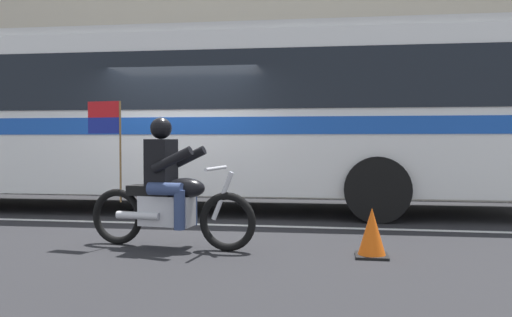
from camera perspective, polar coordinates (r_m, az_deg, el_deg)
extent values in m
plane|color=black|center=(8.87, -7.89, -6.41)|extent=(60.00, 60.00, 0.00)
cube|color=#B7B2A8|center=(13.78, -1.65, -3.09)|extent=(28.00, 3.80, 0.15)
cube|color=silver|center=(8.30, -9.11, -6.97)|extent=(26.60, 0.14, 0.01)
cube|color=#4C606B|center=(15.78, -0.37, 11.49)|extent=(25.76, 0.10, 1.40)
cube|color=white|center=(10.01, -7.43, 4.47)|extent=(12.51, 2.84, 2.70)
cube|color=black|center=(10.05, -7.45, 7.61)|extent=(11.51, 2.86, 0.96)
cube|color=#194CB2|center=(10.00, -7.43, 3.33)|extent=(12.26, 2.87, 0.28)
cube|color=silver|center=(10.17, -7.47, 12.43)|extent=(12.26, 2.71, 0.16)
cylinder|color=black|center=(8.46, 13.01, -3.30)|extent=(1.04, 0.30, 1.04)
torus|color=black|center=(6.16, -3.12, -6.85)|extent=(0.70, 0.18, 0.69)
torus|color=black|center=(6.79, -14.78, -6.10)|extent=(0.70, 0.18, 0.69)
cube|color=silver|center=(6.45, -9.64, -5.59)|extent=(0.67, 0.36, 0.36)
ellipsoid|color=black|center=(6.31, -7.62, -3.18)|extent=(0.51, 0.34, 0.24)
cube|color=black|center=(6.51, -11.24, -3.40)|extent=(0.59, 0.33, 0.12)
cylinder|color=silver|center=(6.14, -3.65, -4.06)|extent=(0.28, 0.09, 0.58)
cylinder|color=silver|center=(6.15, -4.36, -1.07)|extent=(0.12, 0.64, 0.04)
cylinder|color=silver|center=(6.45, -12.68, -6.05)|extent=(0.56, 0.16, 0.09)
cube|color=black|center=(6.43, -10.23, -0.42)|extent=(0.32, 0.39, 0.56)
sphere|color=black|center=(6.43, -10.26, 3.23)|extent=(0.26, 0.26, 0.26)
cylinder|color=navy|center=(6.55, -8.41, -3.00)|extent=(0.44, 0.20, 0.15)
cylinder|color=navy|center=(6.50, -6.96, -5.16)|extent=(0.13, 0.13, 0.46)
cylinder|color=navy|center=(6.23, -9.82, -3.26)|extent=(0.44, 0.20, 0.15)
cylinder|color=navy|center=(6.18, -8.30, -5.54)|extent=(0.13, 0.13, 0.46)
cylinder|color=black|center=(6.51, -7.55, -0.03)|extent=(0.53, 0.18, 0.32)
cylinder|color=black|center=(6.14, -9.08, -0.15)|extent=(0.53, 0.18, 0.32)
cylinder|color=olive|center=(6.70, -14.48, 0.71)|extent=(0.02, 0.02, 1.25)
cube|color=red|center=(6.83, -16.18, 5.13)|extent=(0.44, 0.08, 0.20)
cube|color=navy|center=(6.82, -16.16, 3.45)|extent=(0.44, 0.08, 0.20)
cylinder|color=red|center=(14.27, -18.39, -1.54)|extent=(0.22, 0.22, 0.58)
sphere|color=red|center=(14.26, -18.41, -0.10)|extent=(0.20, 0.20, 0.20)
cylinder|color=red|center=(14.15, -18.65, -1.46)|extent=(0.09, 0.10, 0.09)
cone|color=#EA590F|center=(5.99, 12.43, -7.82)|extent=(0.32, 0.32, 0.55)
cube|color=black|center=(6.04, 12.42, -10.25)|extent=(0.36, 0.36, 0.03)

